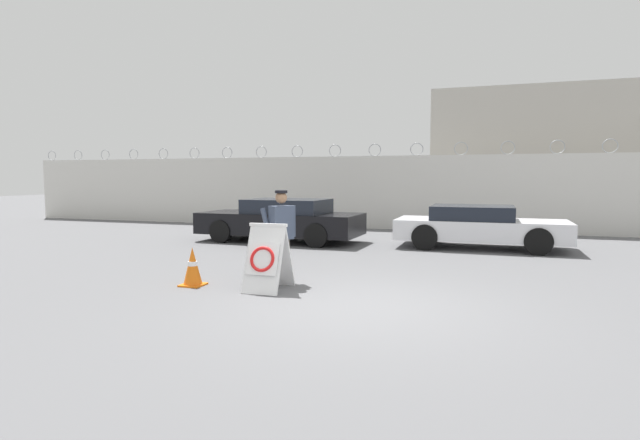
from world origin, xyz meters
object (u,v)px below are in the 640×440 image
object	(u,v)px
parked_car_front_coupe	(281,220)
parked_car_rear_sedan	(479,226)
security_guard	(281,232)
traffic_cone_near	(193,267)
barricade_sign	(267,257)

from	to	relation	value
parked_car_front_coupe	parked_car_rear_sedan	bearing A→B (deg)	-173.59
security_guard	parked_car_rear_sedan	bearing A→B (deg)	-175.51
traffic_cone_near	parked_car_rear_sedan	world-z (taller)	parked_car_rear_sedan
traffic_cone_near	parked_car_front_coupe	size ratio (longest dim) A/B	0.14
parked_car_front_coupe	traffic_cone_near	bearing A→B (deg)	100.25
barricade_sign	security_guard	distance (m)	0.77
barricade_sign	parked_car_rear_sedan	size ratio (longest dim) A/B	0.26
barricade_sign	traffic_cone_near	size ratio (longest dim) A/B	1.67
security_guard	parked_car_front_coupe	bearing A→B (deg)	-122.60
barricade_sign	traffic_cone_near	bearing A→B (deg)	-177.33
parked_car_rear_sedan	security_guard	bearing A→B (deg)	-119.56
security_guard	traffic_cone_near	distance (m)	1.67
traffic_cone_near	parked_car_rear_sedan	bearing A→B (deg)	54.35
traffic_cone_near	parked_car_rear_sedan	size ratio (longest dim) A/B	0.15
barricade_sign	security_guard	world-z (taller)	security_guard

